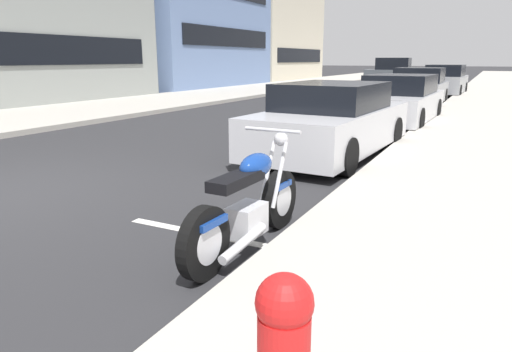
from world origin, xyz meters
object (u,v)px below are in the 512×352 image
Objects in this scene: parked_car_near_corner at (445,81)px; parked_car_across_street at (399,100)px; parked_car_at_intersection at (332,121)px; parked_motorcycle at (248,207)px; crossing_truck at (405,74)px; parked_car_behind_motorcycle at (419,88)px.

parked_car_across_street is at bearing -178.56° from parked_car_near_corner.
parked_car_near_corner is (17.16, -0.41, 0.08)m from parked_car_at_intersection.
parked_car_at_intersection is at bearing 10.53° from parked_motorcycle.
parked_car_at_intersection is 0.84× the size of crossing_truck.
parked_motorcycle is at bearing -177.25° from parked_car_near_corner.
parked_car_at_intersection is 10.89m from parked_car_behind_motorcycle.
parked_motorcycle is 0.45× the size of parked_car_across_street.
parked_car_at_intersection is 17.17m from parked_car_near_corner.
parked_car_behind_motorcycle is at bearing 4.73° from parked_car_across_street.
parked_car_at_intersection is 1.00× the size of parked_car_across_street.
crossing_truck is at bearing 9.62° from parked_car_at_intersection.
parked_car_at_intersection is 1.10× the size of parked_car_behind_motorcycle.
parked_car_at_intersection is at bearing 93.47° from crossing_truck.
parked_car_behind_motorcycle is (10.89, -0.01, 0.03)m from parked_car_at_intersection.
parked_car_across_street is at bearing 96.28° from crossing_truck.
parked_car_at_intersection is 5.22m from parked_car_across_street.
parked_car_near_corner is at bearing 1.88° from parked_car_at_intersection.
parked_car_at_intersection is at bearing 179.67° from parked_car_behind_motorcycle.
parked_motorcycle is at bearing -175.82° from parked_car_across_street.
parked_car_at_intersection reaches higher than parked_motorcycle.
parked_car_near_corner is at bearing 1.31° from parked_car_across_street.
parked_car_across_street is 5.69m from parked_car_behind_motorcycle.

